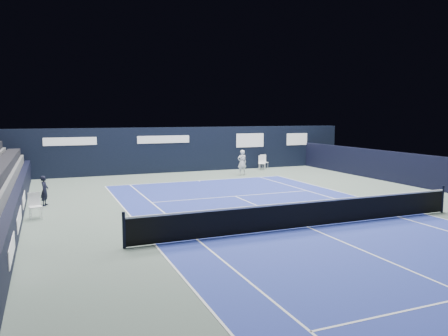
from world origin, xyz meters
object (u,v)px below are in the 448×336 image
object	(u,v)px
line_judge_chair	(35,204)
tennis_player	(242,162)
folding_chair_back_a	(262,160)
folding_chair_back_b	(264,161)
tennis_net	(308,213)

from	to	relation	value
line_judge_chair	tennis_player	xyz separation A→B (m)	(12.42, 8.11, 0.26)
line_judge_chair	tennis_player	world-z (taller)	tennis_player
folding_chair_back_a	tennis_player	distance (m)	3.18
folding_chair_back_b	line_judge_chair	xyz separation A→B (m)	(-15.34, -10.62, -0.02)
tennis_net	tennis_player	world-z (taller)	tennis_player
folding_chair_back_b	tennis_net	world-z (taller)	tennis_net
tennis_net	folding_chair_back_a	bearing A→B (deg)	68.53
folding_chair_back_b	tennis_net	size ratio (longest dim) A/B	0.08
tennis_net	line_judge_chair	bearing A→B (deg)	150.13
folding_chair_back_a	folding_chair_back_b	distance (m)	0.69
folding_chair_back_a	line_judge_chair	size ratio (longest dim) A/B	1.03
folding_chair_back_a	tennis_player	world-z (taller)	tennis_player
folding_chair_back_b	tennis_player	xyz separation A→B (m)	(-2.92, -2.50, 0.24)
folding_chair_back_a	tennis_player	bearing A→B (deg)	-119.27
line_judge_chair	tennis_player	bearing A→B (deg)	21.98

